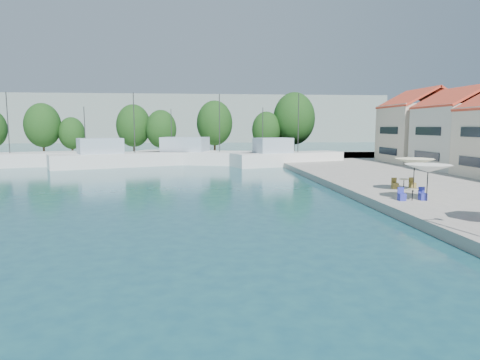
{
  "coord_description": "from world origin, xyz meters",
  "views": [
    {
      "loc": [
        -5.36,
        -2.9,
        5.27
      ],
      "look_at": [
        -2.42,
        26.0,
        1.65
      ],
      "focal_mm": 32.0,
      "sensor_mm": 36.0,
      "label": 1
    }
  ],
  "objects": [
    {
      "name": "tree_08",
      "position": [
        11.21,
        69.08,
        6.66
      ],
      "size": [
        7.09,
        7.09,
        10.5
      ],
      "color": "#3F2B19",
      "rests_on": "quay_far"
    },
    {
      "name": "umbrella_white",
      "position": [
        9.09,
        22.44,
        2.68
      ],
      "size": [
        2.98,
        2.98,
        2.33
      ],
      "color": "black",
      "rests_on": "quay_right"
    },
    {
      "name": "tree_02",
      "position": [
        -30.29,
        70.19,
        5.52
      ],
      "size": [
        5.76,
        5.76,
        8.53
      ],
      "color": "#3F2B19",
      "rests_on": "quay_far"
    },
    {
      "name": "hill_west",
      "position": [
        -30.0,
        160.0,
        8.0
      ],
      "size": [
        180.0,
        40.0,
        16.0
      ],
      "primitive_type": "cube",
      "color": "gray",
      "rests_on": "ground"
    },
    {
      "name": "umbrella_cream",
      "position": [
        10.22,
        26.26,
        2.76
      ],
      "size": [
        2.84,
        2.84,
        2.41
      ],
      "color": "black",
      "rests_on": "quay_right"
    },
    {
      "name": "trawler_04",
      "position": [
        6.69,
        54.3,
        1.07
      ],
      "size": [
        16.05,
        8.63,
        10.2
      ],
      "rotation": [
        0.0,
        0.0,
        0.31
      ],
      "color": "silver",
      "rests_on": "ground"
    },
    {
      "name": "trawler_03",
      "position": [
        -4.56,
        58.16,
        1.07
      ],
      "size": [
        21.12,
        11.46,
        10.2
      ],
      "rotation": [
        0.0,
        0.0,
        -0.32
      ],
      "color": "white",
      "rests_on": "ground"
    },
    {
      "name": "cafe_table_02",
      "position": [
        8.32,
        22.77,
        0.89
      ],
      "size": [
        1.82,
        0.7,
        0.76
      ],
      "color": "black",
      "rests_on": "quay_right"
    },
    {
      "name": "quay_far",
      "position": [
        -8.0,
        67.0,
        0.3
      ],
      "size": [
        90.0,
        16.0,
        0.6
      ],
      "primitive_type": "cube",
      "color": "gray",
      "rests_on": "ground"
    },
    {
      "name": "building_05",
      "position": [
        24.0,
        42.0,
        5.26
      ],
      "size": [
        8.4,
        8.8,
        9.7
      ],
      "color": "beige",
      "rests_on": "quay_right"
    },
    {
      "name": "trawler_02",
      "position": [
        -15.77,
        55.28,
        1.07
      ],
      "size": [
        18.53,
        11.17,
        10.2
      ],
      "rotation": [
        0.0,
        0.0,
        0.39
      ],
      "color": "silver",
      "rests_on": "ground"
    },
    {
      "name": "tree_07",
      "position": [
        6.4,
        68.69,
        4.77
      ],
      "size": [
        4.89,
        4.89,
        7.24
      ],
      "color": "#3F2B19",
      "rests_on": "quay_far"
    },
    {
      "name": "cafe_table_03",
      "position": [
        10.25,
        27.77,
        0.89
      ],
      "size": [
        1.82,
        0.7,
        0.76
      ],
      "color": "black",
      "rests_on": "quay_right"
    },
    {
      "name": "building_06",
      "position": [
        24.0,
        51.0,
        5.5
      ],
      "size": [
        9.0,
        8.8,
        10.2
      ],
      "color": "beige",
      "rests_on": "quay_right"
    },
    {
      "name": "tree_06",
      "position": [
        -2.16,
        71.99,
        5.91
      ],
      "size": [
        6.22,
        6.22,
        9.21
      ],
      "color": "#3F2B19",
      "rests_on": "quay_far"
    },
    {
      "name": "hill_east",
      "position": [
        40.0,
        180.0,
        6.0
      ],
      "size": [
        140.0,
        40.0,
        12.0
      ],
      "primitive_type": "cube",
      "color": "gray",
      "rests_on": "ground"
    },
    {
      "name": "tree_04",
      "position": [
        -15.79,
        70.57,
        5.46
      ],
      "size": [
        5.69,
        5.69,
        8.42
      ],
      "color": "#3F2B19",
      "rests_on": "quay_far"
    },
    {
      "name": "tree_05",
      "position": [
        -11.13,
        69.12,
        4.9
      ],
      "size": [
        5.04,
        5.04,
        7.45
      ],
      "color": "#3F2B19",
      "rests_on": "quay_far"
    },
    {
      "name": "tree_03",
      "position": [
        -25.9,
        70.73,
        4.22
      ],
      "size": [
        4.24,
        4.24,
        6.27
      ],
      "color": "#3F2B19",
      "rests_on": "quay_far"
    }
  ]
}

